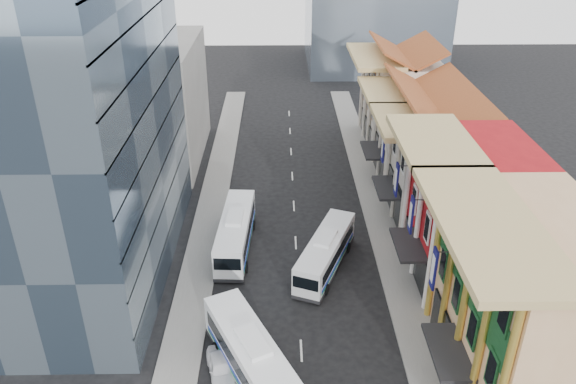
{
  "coord_description": "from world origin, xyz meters",
  "views": [
    {
      "loc": [
        -1.42,
        -21.88,
        28.57
      ],
      "look_at": [
        -0.74,
        20.94,
        5.9
      ],
      "focal_mm": 35.0,
      "sensor_mm": 36.0,
      "label": 1
    }
  ],
  "objects_px": {
    "shophouse_tan": "(531,310)",
    "bus_left_near": "(253,361)",
    "bus_left_far": "(236,232)",
    "bus_right": "(325,252)",
    "sedan_left": "(220,367)",
    "office_tower": "(73,99)"
  },
  "relations": [
    {
      "from": "bus_left_near",
      "to": "bus_left_far",
      "type": "height_order",
      "value": "bus_left_near"
    },
    {
      "from": "shophouse_tan",
      "to": "bus_left_near",
      "type": "xyz_separation_m",
      "value": [
        -17.23,
        0.18,
        -4.14
      ]
    },
    {
      "from": "shophouse_tan",
      "to": "office_tower",
      "type": "height_order",
      "value": "office_tower"
    },
    {
      "from": "bus_left_far",
      "to": "bus_right",
      "type": "relative_size",
      "value": 1.07
    },
    {
      "from": "office_tower",
      "to": "bus_left_far",
      "type": "relative_size",
      "value": 2.72
    },
    {
      "from": "shophouse_tan",
      "to": "sedan_left",
      "type": "height_order",
      "value": "shophouse_tan"
    },
    {
      "from": "bus_left_far",
      "to": "bus_left_near",
      "type": "bearing_deg",
      "value": -78.92
    },
    {
      "from": "shophouse_tan",
      "to": "bus_right",
      "type": "height_order",
      "value": "shophouse_tan"
    },
    {
      "from": "office_tower",
      "to": "sedan_left",
      "type": "height_order",
      "value": "office_tower"
    },
    {
      "from": "shophouse_tan",
      "to": "bus_right",
      "type": "bearing_deg",
      "value": 131.85
    },
    {
      "from": "bus_left_near",
      "to": "bus_left_far",
      "type": "xyz_separation_m",
      "value": [
        -2.23,
        15.96,
        -0.08
      ]
    },
    {
      "from": "bus_left_near",
      "to": "sedan_left",
      "type": "relative_size",
      "value": 2.94
    },
    {
      "from": "sedan_left",
      "to": "bus_left_near",
      "type": "bearing_deg",
      "value": -30.24
    },
    {
      "from": "bus_right",
      "to": "sedan_left",
      "type": "bearing_deg",
      "value": -101.34
    },
    {
      "from": "office_tower",
      "to": "sedan_left",
      "type": "relative_size",
      "value": 7.61
    },
    {
      "from": "shophouse_tan",
      "to": "sedan_left",
      "type": "bearing_deg",
      "value": 177.56
    },
    {
      "from": "office_tower",
      "to": "bus_left_near",
      "type": "relative_size",
      "value": 2.59
    },
    {
      "from": "bus_left_far",
      "to": "sedan_left",
      "type": "xyz_separation_m",
      "value": [
        -0.04,
        -15.31,
        -1.1
      ]
    },
    {
      "from": "bus_right",
      "to": "bus_left_far",
      "type": "bearing_deg",
      "value": 179.67
    },
    {
      "from": "shophouse_tan",
      "to": "bus_left_near",
      "type": "distance_m",
      "value": 17.72
    },
    {
      "from": "bus_left_near",
      "to": "bus_right",
      "type": "xyz_separation_m",
      "value": [
        5.65,
        12.75,
        -0.19
      ]
    },
    {
      "from": "bus_left_far",
      "to": "sedan_left",
      "type": "height_order",
      "value": "bus_left_far"
    }
  ]
}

